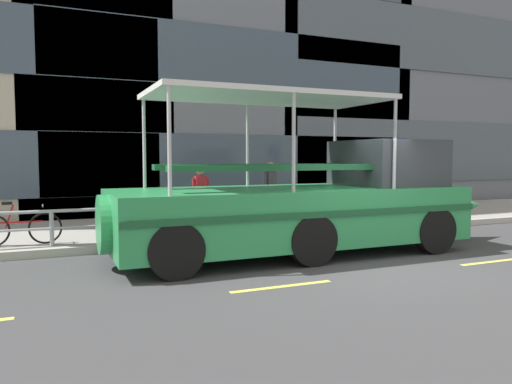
{
  "coord_description": "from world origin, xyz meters",
  "views": [
    {
      "loc": [
        -5.87,
        -7.89,
        2.1
      ],
      "look_at": [
        -1.45,
        2.31,
        1.3
      ],
      "focal_mm": 34.13,
      "sensor_mm": 36.0,
      "label": 1
    }
  ],
  "objects": [
    {
      "name": "leaned_bicycle",
      "position": [
        -6.43,
        3.76,
        0.56
      ],
      "size": [
        1.74,
        0.46,
        0.96
      ],
      "color": "black",
      "rests_on": "sidewalk"
    },
    {
      "name": "pedestrian_mid_right",
      "position": [
        -2.04,
        4.71,
        1.18
      ],
      "size": [
        0.48,
        0.23,
        1.66
      ],
      "color": "black",
      "rests_on": "sidewalk"
    },
    {
      "name": "lane_centreline",
      "position": [
        -0.0,
        -0.94,
        0.0
      ],
      "size": [
        25.8,
        0.12,
        0.01
      ],
      "color": "#DBD64C",
      "rests_on": "ground_plane"
    },
    {
      "name": "sidewalk",
      "position": [
        0.0,
        5.6,
        0.09
      ],
      "size": [
        32.0,
        4.8,
        0.18
      ],
      "primitive_type": "cube",
      "color": "#99968E",
      "rests_on": "ground_plane"
    },
    {
      "name": "office_tower_right",
      "position": [
        8.83,
        12.82,
        9.39
      ],
      "size": [
        12.94,
        8.93,
        18.78
      ],
      "color": "slate",
      "rests_on": "ground_plane"
    },
    {
      "name": "parking_sign",
      "position": [
        4.0,
        3.92,
        1.87
      ],
      "size": [
        0.6,
        0.12,
        2.49
      ],
      "color": "#4C4F54",
      "rests_on": "sidewalk"
    },
    {
      "name": "pedestrian_mid_left",
      "position": [
        0.17,
        4.98,
        1.25
      ],
      "size": [
        0.47,
        0.31,
        1.78
      ],
      "color": "black",
      "rests_on": "sidewalk"
    },
    {
      "name": "curb_edge",
      "position": [
        0.0,
        3.11,
        0.09
      ],
      "size": [
        32.0,
        0.18,
        0.18
      ],
      "primitive_type": "cube",
      "color": "#B2ADA3",
      "rests_on": "ground_plane"
    },
    {
      "name": "curb_guardrail",
      "position": [
        -1.05,
        3.45,
        0.71
      ],
      "size": [
        12.7,
        0.09,
        0.79
      ],
      "color": "#9EA0A8",
      "rests_on": "sidewalk"
    },
    {
      "name": "pedestrian_near_bow",
      "position": [
        2.96,
        4.19,
        1.18
      ],
      "size": [
        0.48,
        0.23,
        1.65
      ],
      "color": "#1E2338",
      "rests_on": "sidewalk"
    },
    {
      "name": "ground_plane",
      "position": [
        0.0,
        0.0,
        0.0
      ],
      "size": [
        120.0,
        120.0,
        0.0
      ],
      "primitive_type": "plane",
      "color": "#3D3D3F"
    },
    {
      "name": "duck_tour_boat",
      "position": [
        -0.46,
        1.38,
        1.08
      ],
      "size": [
        9.56,
        2.66,
        3.4
      ],
      "color": "#2D9351",
      "rests_on": "ground_plane"
    }
  ]
}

